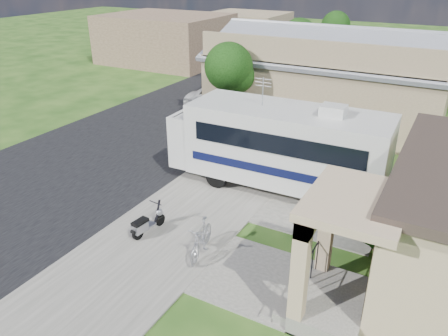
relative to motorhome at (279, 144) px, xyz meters
The scene contains 18 objects.
ground 4.83m from the motorhome, 100.60° to the right, with size 120.00×120.00×0.00m, color #183A0F.
street_slab 10.19m from the motorhome, 146.10° to the left, with size 9.00×80.00×0.02m, color black.
sidewalk_slab 6.15m from the motorhome, 108.06° to the left, with size 4.00×80.00×0.06m, color #5A5851.
driveway_slab 1.91m from the motorhome, ahead, with size 7.00×6.00×0.05m, color #5A5851.
walk_slab 6.09m from the motorhome, 68.08° to the right, with size 4.00×3.00×0.05m, color #5A5851.
warehouse 9.60m from the motorhome, 94.93° to the left, with size 12.50×8.40×5.04m.
distant_bldg_far 25.05m from the motorhome, 135.37° to the left, with size 10.00×8.00×4.00m, color brown.
distant_bldg_near 33.56m from the motorhome, 118.13° to the left, with size 8.00×7.00×3.20m, color #7C6A4E.
street_tree_a 6.64m from the motorhome, 134.24° to the left, with size 2.44×2.40×4.58m.
street_tree_b 15.41m from the motorhome, 107.16° to the left, with size 2.44×2.40×4.73m.
street_tree_c 24.11m from the motorhome, 100.83° to the left, with size 2.44×2.40×4.42m.
motorhome is the anchor object (origin of this frame).
shrub 4.99m from the motorhome, 28.91° to the right, with size 2.00×1.91×2.45m.
scooter 5.85m from the motorhome, 114.84° to the right, with size 0.53×1.44×0.95m.
bicycle 5.39m from the motorhome, 92.97° to the right, with size 0.51×1.80×1.08m, color #9B9CA3.
pickup_truck 10.86m from the motorhome, 129.14° to the left, with size 2.54×5.51×1.53m, color silver.
van 17.45m from the motorhome, 114.77° to the left, with size 2.21×5.43×1.57m, color silver.
garden_hose 5.65m from the motorhome, 60.00° to the right, with size 0.43×0.43×0.19m, color #196C15.
Camera 1 is at (6.35, -9.99, 8.02)m, focal length 35.00 mm.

